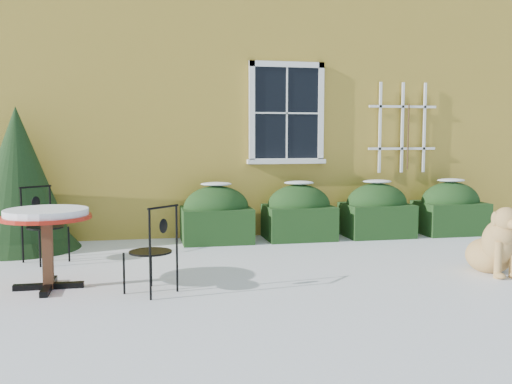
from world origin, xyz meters
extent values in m
plane|color=white|center=(0.00, 0.00, 0.00)|extent=(80.00, 80.00, 0.00)
cube|color=gold|center=(0.00, 7.00, 3.00)|extent=(12.00, 8.00, 6.00)
cube|color=black|center=(0.90, 2.96, 1.98)|extent=(1.05, 0.03, 1.45)
cube|color=white|center=(0.90, 2.95, 2.75)|extent=(1.23, 0.06, 0.09)
cube|color=white|center=(0.90, 2.95, 1.21)|extent=(1.23, 0.06, 0.09)
cube|color=white|center=(0.33, 2.95, 1.98)|extent=(0.09, 0.06, 1.63)
cube|color=white|center=(1.47, 2.95, 1.98)|extent=(0.09, 0.06, 1.63)
cube|color=white|center=(0.90, 2.94, 1.98)|extent=(0.02, 0.02, 1.45)
cube|color=white|center=(0.90, 2.94, 1.98)|extent=(1.05, 0.02, 0.02)
cube|color=white|center=(0.90, 2.95, 1.20)|extent=(1.29, 0.14, 0.07)
cube|color=white|center=(2.50, 2.94, 1.75)|extent=(0.04, 0.03, 1.50)
cube|color=white|center=(2.90, 2.94, 1.75)|extent=(0.04, 0.03, 1.50)
cube|color=white|center=(3.30, 2.94, 1.75)|extent=(0.04, 0.03, 1.50)
cube|color=white|center=(2.90, 2.94, 1.40)|extent=(1.20, 0.03, 0.04)
cube|color=white|center=(2.90, 2.94, 2.10)|extent=(1.20, 0.03, 0.04)
cylinder|color=#472D19|center=(3.00, 2.92, 1.60)|extent=(0.02, 0.02, 1.10)
cube|color=black|center=(-0.30, 2.55, 0.26)|extent=(1.05, 0.80, 0.52)
ellipsoid|color=black|center=(-0.30, 2.55, 0.52)|extent=(1.00, 0.72, 0.67)
ellipsoid|color=white|center=(-0.30, 2.55, 0.88)|extent=(0.47, 0.32, 0.06)
cube|color=black|center=(1.00, 2.55, 0.26)|extent=(1.05, 0.80, 0.52)
ellipsoid|color=black|center=(1.00, 2.55, 0.52)|extent=(1.00, 0.72, 0.67)
ellipsoid|color=white|center=(1.00, 2.55, 0.88)|extent=(0.47, 0.32, 0.06)
cube|color=black|center=(2.30, 2.55, 0.26)|extent=(1.05, 0.80, 0.52)
ellipsoid|color=black|center=(2.30, 2.55, 0.52)|extent=(1.00, 0.72, 0.67)
ellipsoid|color=white|center=(2.30, 2.55, 0.88)|extent=(0.47, 0.32, 0.06)
cube|color=black|center=(3.60, 2.55, 0.26)|extent=(1.05, 0.80, 0.52)
ellipsoid|color=black|center=(3.60, 2.55, 0.52)|extent=(1.00, 0.72, 0.67)
ellipsoid|color=white|center=(3.60, 2.55, 0.88)|extent=(0.47, 0.32, 0.06)
cone|color=black|center=(-3.11, 2.54, 0.48)|extent=(1.67, 1.67, 0.97)
cone|color=black|center=(-3.11, 2.54, 1.01)|extent=(1.49, 1.49, 2.02)
cube|color=black|center=(-2.38, 0.18, 0.03)|extent=(0.71, 0.08, 0.06)
cube|color=black|center=(-2.38, 0.18, 0.03)|extent=(0.08, 0.71, 0.06)
cube|color=#502F1B|center=(-2.38, 0.18, 0.38)|extent=(0.10, 0.10, 0.76)
cylinder|color=#A31A0E|center=(-2.38, 0.18, 0.76)|extent=(0.91, 0.91, 0.04)
cylinder|color=white|center=(-2.38, 0.18, 0.81)|extent=(0.85, 0.85, 0.07)
cylinder|color=black|center=(-1.33, 0.08, 0.21)|extent=(0.02, 0.02, 0.42)
cylinder|color=black|center=(-1.60, -0.18, 0.21)|extent=(0.02, 0.02, 0.42)
cylinder|color=black|center=(-1.07, -0.19, 0.21)|extent=(0.02, 0.02, 0.42)
cylinder|color=black|center=(-1.34, -0.45, 0.21)|extent=(0.02, 0.02, 0.42)
cylinder|color=black|center=(-1.34, -0.19, 0.42)|extent=(0.43, 0.43, 0.02)
cylinder|color=black|center=(-1.07, -0.19, 0.66)|extent=(0.02, 0.02, 0.47)
cylinder|color=black|center=(-1.34, -0.45, 0.66)|extent=(0.02, 0.02, 0.47)
cylinder|color=black|center=(-1.21, -0.32, 0.90)|extent=(0.32, 0.30, 0.02)
ellipsoid|color=black|center=(-1.21, -0.32, 0.71)|extent=(0.10, 0.10, 0.15)
cylinder|color=black|center=(-2.64, 1.27, 0.23)|extent=(0.02, 0.02, 0.45)
cylinder|color=black|center=(-2.33, 1.52, 0.23)|extent=(0.02, 0.02, 0.45)
cylinder|color=black|center=(-2.90, 1.58, 0.23)|extent=(0.02, 0.02, 0.45)
cylinder|color=black|center=(-2.59, 1.83, 0.23)|extent=(0.02, 0.02, 0.45)
cylinder|color=black|center=(-2.62, 1.55, 0.45)|extent=(0.46, 0.46, 0.02)
cylinder|color=black|center=(-2.90, 1.58, 0.70)|extent=(0.02, 0.02, 0.50)
cylinder|color=black|center=(-2.59, 1.83, 0.70)|extent=(0.02, 0.02, 0.50)
cylinder|color=black|center=(-2.74, 1.70, 0.95)|extent=(0.35, 0.30, 0.02)
ellipsoid|color=black|center=(-2.74, 1.70, 0.75)|extent=(0.11, 0.10, 0.16)
ellipsoid|color=tan|center=(2.61, -0.02, 0.19)|extent=(0.53, 0.58, 0.42)
ellipsoid|color=tan|center=(2.61, -0.21, 0.38)|extent=(0.40, 0.36, 0.52)
sphere|color=tan|center=(2.60, -0.27, 0.49)|extent=(0.32, 0.32, 0.32)
cylinder|color=tan|center=(2.51, -0.34, 0.21)|extent=(0.09, 0.09, 0.42)
ellipsoid|color=tan|center=(2.51, -0.39, 0.04)|extent=(0.11, 0.15, 0.07)
cylinder|color=tan|center=(2.60, -0.28, 0.55)|extent=(0.19, 0.24, 0.23)
sphere|color=tan|center=(2.60, -0.33, 0.67)|extent=(0.28, 0.28, 0.28)
ellipsoid|color=tan|center=(2.49, -0.29, 0.67)|extent=(0.07, 0.09, 0.17)
cylinder|color=tan|center=(2.78, 0.19, 0.06)|extent=(0.23, 0.33, 0.08)
camera|label=1|loc=(-1.42, -5.98, 1.57)|focal=40.00mm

